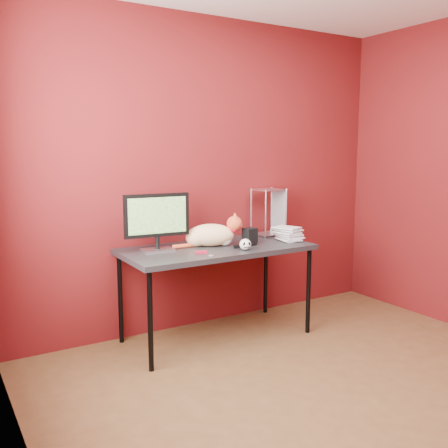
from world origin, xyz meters
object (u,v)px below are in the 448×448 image
monitor (157,219)px  speaker (250,237)px  desk (217,253)px  cat (211,235)px  skull_mug (245,244)px  book_stack (282,165)px

monitor → speaker: bearing=-6.6°
desk → speaker: (0.27, -0.07, 0.11)m
desk → monitor: bearing=170.0°
monitor → speaker: size_ratio=3.73×
monitor → speaker: monitor is taller
monitor → cat: bearing=0.3°
desk → speaker: size_ratio=11.07×
cat → skull_mug: (0.14, -0.28, -0.05)m
desk → cat: 0.15m
desk → speaker: 0.30m
book_stack → skull_mug: bearing=-160.6°
speaker → book_stack: bearing=-7.9°
skull_mug → book_stack: (0.46, 0.16, 0.59)m
monitor → skull_mug: bearing=-23.2°
cat → book_stack: size_ratio=0.43×
skull_mug → desk: bearing=135.8°
skull_mug → book_stack: bearing=37.8°
skull_mug → speaker: bearing=65.4°
skull_mug → book_stack: size_ratio=0.08×
desk → cat: bearing=115.1°
cat → skull_mug: 0.32m
desk → book_stack: book_stack is taller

